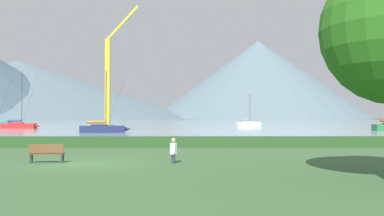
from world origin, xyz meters
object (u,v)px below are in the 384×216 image
at_px(sailboat_slip_3, 103,129).
at_px(park_bench_near_path, 47,152).
at_px(sailboat_slip_6, 248,123).
at_px(person_seated_viewer, 173,149).
at_px(dock_crane, 109,88).
at_px(sailboat_slip_2, 19,125).

height_order(sailboat_slip_3, park_bench_near_path, sailboat_slip_3).
relative_size(sailboat_slip_6, park_bench_near_path, 4.56).
bearing_deg(park_bench_near_path, person_seated_viewer, -7.03).
bearing_deg(person_seated_viewer, sailboat_slip_3, 92.07).
xyz_separation_m(person_seated_viewer, dock_crane, (-13.11, 51.99, 6.44)).
bearing_deg(sailboat_slip_2, dock_crane, -27.53).
xyz_separation_m(sailboat_slip_2, dock_crane, (18.50, -8.13, 6.52)).
bearing_deg(sailboat_slip_3, park_bench_near_path, -95.36).
relative_size(park_bench_near_path, person_seated_viewer, 1.38).
xyz_separation_m(sailboat_slip_6, park_bench_near_path, (-21.63, -83.98, -0.03)).
bearing_deg(sailboat_slip_3, dock_crane, 84.27).
height_order(sailboat_slip_2, dock_crane, dock_crane).
relative_size(sailboat_slip_3, dock_crane, 0.41).
relative_size(sailboat_slip_2, dock_crane, 0.51).
height_order(park_bench_near_path, person_seated_viewer, person_seated_viewer).
xyz_separation_m(sailboat_slip_6, dock_crane, (-28.42, -32.22, 6.56)).
relative_size(sailboat_slip_2, sailboat_slip_6, 1.39).
height_order(sailboat_slip_2, park_bench_near_path, sailboat_slip_2).
height_order(sailboat_slip_6, person_seated_viewer, sailboat_slip_6).
xyz_separation_m(park_bench_near_path, person_seated_viewer, (6.32, -0.23, 0.15)).
xyz_separation_m(sailboat_slip_2, sailboat_slip_6, (46.92, 24.08, -0.05)).
xyz_separation_m(sailboat_slip_2, person_seated_viewer, (31.62, -60.12, 0.07)).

